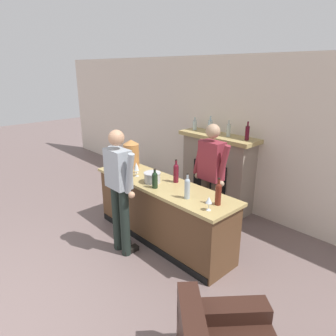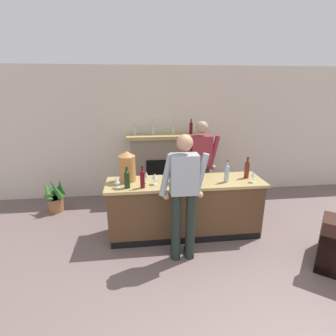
{
  "view_description": "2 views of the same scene",
  "coord_description": "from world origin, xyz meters",
  "px_view_note": "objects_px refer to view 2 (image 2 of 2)",
  "views": [
    {
      "loc": [
        2.99,
        -0.12,
        2.53
      ],
      "look_at": [
        -0.31,
        2.93,
        1.02
      ],
      "focal_mm": 32.0,
      "sensor_mm": 36.0,
      "label": 1
    },
    {
      "loc": [
        -0.8,
        -1.21,
        2.36
      ],
      "look_at": [
        -0.31,
        2.8,
        1.08
      ],
      "focal_mm": 28.0,
      "sensor_mm": 36.0,
      "label": 2
    }
  ],
  "objects_px": {
    "fireplace_stone": "(163,166)",
    "wine_bottle_merlot_tall": "(142,178)",
    "wine_bottle_port_short": "(127,179)",
    "wine_glass_mid_counter": "(254,174)",
    "ice_bucket_steel": "(179,178)",
    "wine_bottle_cabernet_heavy": "(247,169)",
    "person_customer": "(184,194)",
    "wine_bottle_rose_blush": "(190,168)",
    "wine_glass_front_left": "(117,180)",
    "wine_glass_front_right": "(155,176)",
    "copper_dispenser": "(127,166)",
    "wine_bottle_chardonnay_pale": "(227,173)",
    "person_bartender": "(201,165)",
    "potted_plant_corner": "(55,196)",
    "wine_bottle_riesling_slim": "(192,177)",
    "wine_glass_by_dispenser": "(146,175)"
  },
  "relations": [
    {
      "from": "wine_bottle_cabernet_heavy",
      "to": "wine_bottle_merlot_tall",
      "type": "distance_m",
      "value": 1.69
    },
    {
      "from": "wine_glass_mid_counter",
      "to": "wine_bottle_cabernet_heavy",
      "type": "bearing_deg",
      "value": 96.34
    },
    {
      "from": "wine_bottle_port_short",
      "to": "copper_dispenser",
      "type": "bearing_deg",
      "value": 90.14
    },
    {
      "from": "person_customer",
      "to": "copper_dispenser",
      "type": "distance_m",
      "value": 1.08
    },
    {
      "from": "potted_plant_corner",
      "to": "wine_bottle_cabernet_heavy",
      "type": "distance_m",
      "value": 3.6
    },
    {
      "from": "fireplace_stone",
      "to": "wine_bottle_merlot_tall",
      "type": "xyz_separation_m",
      "value": [
        -0.48,
        -1.75,
        0.37
      ]
    },
    {
      "from": "person_bartender",
      "to": "wine_bottle_chardonnay_pale",
      "type": "relative_size",
      "value": 5.18
    },
    {
      "from": "person_customer",
      "to": "copper_dispenser",
      "type": "xyz_separation_m",
      "value": [
        -0.75,
        0.76,
        0.18
      ]
    },
    {
      "from": "wine_bottle_port_short",
      "to": "wine_glass_mid_counter",
      "type": "distance_m",
      "value": 1.92
    },
    {
      "from": "copper_dispenser",
      "to": "wine_bottle_chardonnay_pale",
      "type": "relative_size",
      "value": 1.39
    },
    {
      "from": "fireplace_stone",
      "to": "wine_bottle_riesling_slim",
      "type": "distance_m",
      "value": 1.79
    },
    {
      "from": "wine_bottle_port_short",
      "to": "wine_glass_front_left",
      "type": "bearing_deg",
      "value": 177.89
    },
    {
      "from": "wine_bottle_riesling_slim",
      "to": "wine_glass_by_dispenser",
      "type": "relative_size",
      "value": 1.56
    },
    {
      "from": "person_customer",
      "to": "wine_glass_front_right",
      "type": "relative_size",
      "value": 10.22
    },
    {
      "from": "person_customer",
      "to": "ice_bucket_steel",
      "type": "xyz_separation_m",
      "value": [
        0.03,
        0.56,
        0.01
      ]
    },
    {
      "from": "fireplace_stone",
      "to": "wine_glass_front_right",
      "type": "height_order",
      "value": "fireplace_stone"
    },
    {
      "from": "wine_bottle_rose_blush",
      "to": "wine_bottle_chardonnay_pale",
      "type": "relative_size",
      "value": 1.02
    },
    {
      "from": "person_customer",
      "to": "wine_glass_by_dispenser",
      "type": "bearing_deg",
      "value": 126.08
    },
    {
      "from": "wine_bottle_cabernet_heavy",
      "to": "person_bartender",
      "type": "bearing_deg",
      "value": 135.38
    },
    {
      "from": "wine_bottle_port_short",
      "to": "wine_glass_front_right",
      "type": "height_order",
      "value": "wine_bottle_port_short"
    },
    {
      "from": "potted_plant_corner",
      "to": "person_bartender",
      "type": "height_order",
      "value": "person_bartender"
    },
    {
      "from": "wine_glass_by_dispenser",
      "to": "wine_glass_front_left",
      "type": "bearing_deg",
      "value": -158.25
    },
    {
      "from": "wine_bottle_merlot_tall",
      "to": "ice_bucket_steel",
      "type": "bearing_deg",
      "value": 12.29
    },
    {
      "from": "person_customer",
      "to": "wine_bottle_cabernet_heavy",
      "type": "distance_m",
      "value": 1.33
    },
    {
      "from": "wine_glass_by_dispenser",
      "to": "wine_glass_front_left",
      "type": "height_order",
      "value": "wine_glass_by_dispenser"
    },
    {
      "from": "fireplace_stone",
      "to": "person_customer",
      "type": "bearing_deg",
      "value": -88.81
    },
    {
      "from": "wine_glass_front_right",
      "to": "wine_bottle_riesling_slim",
      "type": "bearing_deg",
      "value": -10.32
    },
    {
      "from": "potted_plant_corner",
      "to": "wine_glass_front_left",
      "type": "relative_size",
      "value": 4.34
    },
    {
      "from": "wine_bottle_rose_blush",
      "to": "wine_glass_front_left",
      "type": "xyz_separation_m",
      "value": [
        -1.15,
        -0.35,
        -0.04
      ]
    },
    {
      "from": "wine_bottle_merlot_tall",
      "to": "wine_glass_mid_counter",
      "type": "bearing_deg",
      "value": 0.99
    },
    {
      "from": "fireplace_stone",
      "to": "ice_bucket_steel",
      "type": "height_order",
      "value": "fireplace_stone"
    },
    {
      "from": "person_customer",
      "to": "person_bartender",
      "type": "height_order",
      "value": "person_customer"
    },
    {
      "from": "person_bartender",
      "to": "wine_bottle_chardonnay_pale",
      "type": "bearing_deg",
      "value": -73.22
    },
    {
      "from": "ice_bucket_steel",
      "to": "wine_glass_front_right",
      "type": "bearing_deg",
      "value": -179.33
    },
    {
      "from": "person_bartender",
      "to": "copper_dispenser",
      "type": "distance_m",
      "value": 1.4
    },
    {
      "from": "potted_plant_corner",
      "to": "wine_glass_by_dispenser",
      "type": "height_order",
      "value": "wine_glass_by_dispenser"
    },
    {
      "from": "wine_bottle_cabernet_heavy",
      "to": "wine_bottle_merlot_tall",
      "type": "relative_size",
      "value": 1.05
    },
    {
      "from": "person_customer",
      "to": "wine_glass_front_left",
      "type": "height_order",
      "value": "person_customer"
    },
    {
      "from": "person_bartender",
      "to": "wine_bottle_port_short",
      "type": "bearing_deg",
      "value": -147.98
    },
    {
      "from": "wine_glass_by_dispenser",
      "to": "wine_bottle_riesling_slim",
      "type": "bearing_deg",
      "value": -15.54
    },
    {
      "from": "fireplace_stone",
      "to": "person_bartender",
      "type": "distance_m",
      "value": 1.12
    },
    {
      "from": "wine_bottle_chardonnay_pale",
      "to": "wine_bottle_port_short",
      "type": "xyz_separation_m",
      "value": [
        -1.52,
        -0.06,
        -0.01
      ]
    },
    {
      "from": "copper_dispenser",
      "to": "wine_glass_front_right",
      "type": "relative_size",
      "value": 2.74
    },
    {
      "from": "fireplace_stone",
      "to": "person_customer",
      "type": "height_order",
      "value": "person_customer"
    },
    {
      "from": "fireplace_stone",
      "to": "person_customer",
      "type": "relative_size",
      "value": 0.95
    },
    {
      "from": "ice_bucket_steel",
      "to": "wine_bottle_chardonnay_pale",
      "type": "relative_size",
      "value": 0.73
    },
    {
      "from": "potted_plant_corner",
      "to": "wine_glass_by_dispenser",
      "type": "distance_m",
      "value": 2.18
    },
    {
      "from": "copper_dispenser",
      "to": "wine_bottle_merlot_tall",
      "type": "distance_m",
      "value": 0.4
    },
    {
      "from": "wine_bottle_cabernet_heavy",
      "to": "wine_glass_mid_counter",
      "type": "bearing_deg",
      "value": -83.66
    },
    {
      "from": "ice_bucket_steel",
      "to": "wine_glass_front_right",
      "type": "relative_size",
      "value": 1.43
    }
  ]
}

